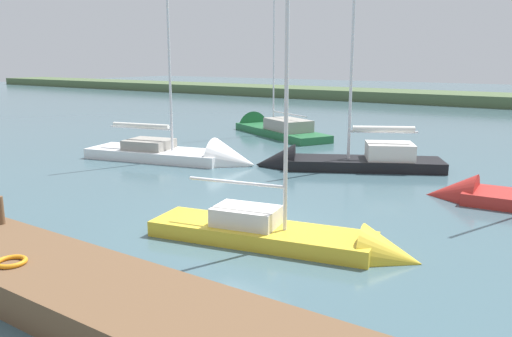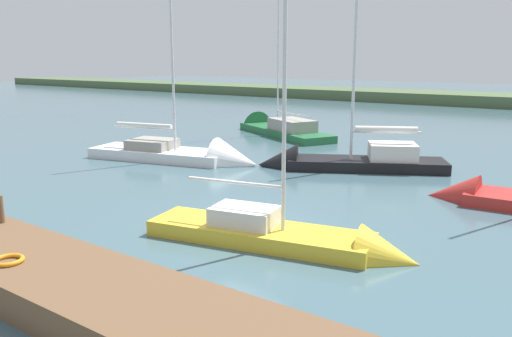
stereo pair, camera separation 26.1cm
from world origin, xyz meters
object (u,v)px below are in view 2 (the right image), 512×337
sailboat_outer_mooring (338,164)px  sailboat_behind_pier (294,244)px  sailboat_far_left (191,158)px  mooring_post_near (0,209)px  life_ring_buoy (8,260)px  sailboat_inner_slip (272,130)px

sailboat_outer_mooring → sailboat_behind_pier: bearing=81.8°
sailboat_far_left → sailboat_behind_pier: (-10.37, 7.21, -0.07)m
mooring_post_near → life_ring_buoy: size_ratio=1.13×
sailboat_far_left → sailboat_inner_slip: 11.05m
mooring_post_near → sailboat_behind_pier: size_ratio=0.09×
mooring_post_near → life_ring_buoy: bearing=153.5°
life_ring_buoy → sailboat_far_left: bearing=-62.6°
sailboat_far_left → sailboat_outer_mooring: (-6.75, -2.69, 0.06)m
life_ring_buoy → sailboat_inner_slip: sailboat_inner_slip is taller
mooring_post_near → sailboat_behind_pier: (-6.29, -4.62, -1.01)m
life_ring_buoy → sailboat_outer_mooring: 15.91m
sailboat_far_left → sailboat_inner_slip: sailboat_inner_slip is taller
sailboat_outer_mooring → sailboat_inner_slip: (9.10, -8.11, -0.02)m
mooring_post_near → sailboat_inner_slip: 23.54m
life_ring_buoy → sailboat_behind_pier: sailboat_behind_pier is taller
life_ring_buoy → sailboat_behind_pier: (-3.51, -6.00, -0.68)m
life_ring_buoy → sailboat_far_left: size_ratio=0.06×
sailboat_behind_pier → sailboat_inner_slip: sailboat_inner_slip is taller
sailboat_behind_pier → sailboat_outer_mooring: (3.62, -9.90, 0.13)m
mooring_post_near → sailboat_behind_pier: bearing=-143.7°
sailboat_behind_pier → sailboat_outer_mooring: sailboat_outer_mooring is taller
mooring_post_near → life_ring_buoy: mooring_post_near is taller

